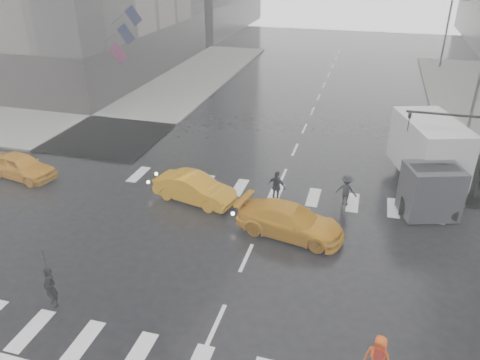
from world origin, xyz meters
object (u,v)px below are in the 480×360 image
(pedestrian_orange, at_px, (378,358))
(box_truck, at_px, (429,158))
(taxi_front, at_px, (21,166))
(traffic_signal_pole, at_px, (467,140))
(taxi_mid, at_px, (194,188))

(pedestrian_orange, height_order, box_truck, box_truck)
(taxi_front, xyz_separation_m, box_truck, (21.56, 4.30, 1.24))
(traffic_signal_pole, xyz_separation_m, taxi_mid, (-12.81, -4.00, -2.51))
(traffic_signal_pole, distance_m, pedestrian_orange, 13.55)
(traffic_signal_pole, xyz_separation_m, box_truck, (-1.51, 0.17, -1.27))
(box_truck, bearing_deg, traffic_signal_pole, -24.81)
(taxi_front, distance_m, taxi_mid, 10.26)
(traffic_signal_pole, height_order, taxi_mid, traffic_signal_pole)
(pedestrian_orange, relative_size, taxi_mid, 0.38)
(pedestrian_orange, bearing_deg, taxi_mid, 152.61)
(traffic_signal_pole, bearing_deg, taxi_mid, -162.65)
(taxi_front, relative_size, box_truck, 0.60)
(traffic_signal_pole, xyz_separation_m, taxi_front, (-23.07, -4.12, -2.51))
(taxi_mid, bearing_deg, box_truck, -56.53)
(traffic_signal_pole, height_order, taxi_front, traffic_signal_pole)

